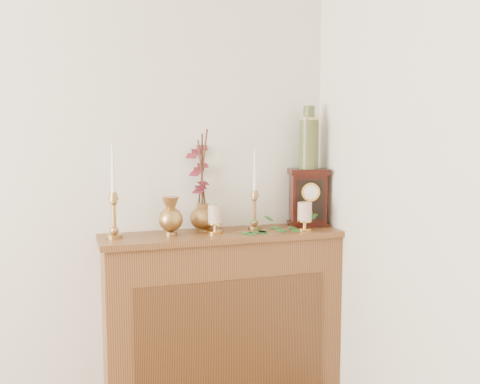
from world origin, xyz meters
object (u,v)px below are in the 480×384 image
object	(u,v)px
mantel_clock	(308,198)
ceramic_vase	(309,141)
candlestick_left	(114,208)
ginger_jar	(200,185)
bud_vase	(171,217)
candlestick_center	(255,203)

from	to	relation	value
mantel_clock	ceramic_vase	distance (m)	0.31
candlestick_left	ginger_jar	distance (m)	0.47
bud_vase	ginger_jar	distance (m)	0.26
mantel_clock	ginger_jar	bearing A→B (deg)	-173.18
ginger_jar	ceramic_vase	distance (m)	0.63
mantel_clock	ceramic_vase	xyz separation A→B (m)	(0.00, 0.00, 0.31)
ginger_jar	mantel_clock	world-z (taller)	ginger_jar
ginger_jar	mantel_clock	distance (m)	0.59
candlestick_center	mantel_clock	size ratio (longest dim) A/B	1.35
candlestick_center	ginger_jar	xyz separation A→B (m)	(-0.27, 0.07, 0.10)
candlestick_left	ginger_jar	xyz separation A→B (m)	(0.45, 0.10, 0.09)
mantel_clock	candlestick_left	bearing A→B (deg)	-164.76
candlestick_left	bud_vase	distance (m)	0.28
candlestick_left	ceramic_vase	xyz separation A→B (m)	(1.03, 0.05, 0.31)
candlestick_left	ginger_jar	bearing A→B (deg)	13.16
bud_vase	mantel_clock	bearing A→B (deg)	4.62
ginger_jar	bud_vase	bearing A→B (deg)	-145.28
candlestick_center	bud_vase	bearing A→B (deg)	-173.60
candlestick_left	mantel_clock	distance (m)	1.03
bud_vase	ginger_jar	size ratio (longest dim) A/B	0.37
candlestick_left	mantel_clock	world-z (taller)	candlestick_left
bud_vase	mantel_clock	size ratio (longest dim) A/B	0.62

